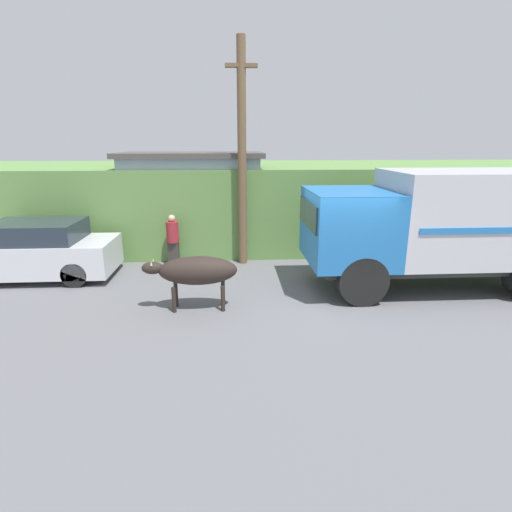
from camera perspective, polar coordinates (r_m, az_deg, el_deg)
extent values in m
plane|color=slate|center=(9.86, 10.33, -5.93)|extent=(60.00, 60.00, 0.00)
cube|color=#608C47|center=(15.75, 4.95, 7.81)|extent=(32.00, 6.45, 2.82)
cube|color=#99ADB7|center=(13.75, -8.88, 7.17)|extent=(4.34, 2.40, 3.15)
cube|color=#4C4742|center=(13.60, -9.19, 14.08)|extent=(4.64, 2.70, 0.16)
cube|color=#2D2D2D|center=(11.21, 24.15, -0.79)|extent=(6.09, 1.93, 0.18)
cube|color=#236BB2|center=(10.11, 13.04, 4.17)|extent=(1.99, 2.41, 1.76)
cube|color=#232D38|center=(9.81, 7.44, 5.97)|extent=(0.04, 2.05, 0.61)
cube|color=#BCBCC1|center=(11.46, 29.25, 5.06)|extent=(4.63, 2.41, 2.21)
cube|color=#236BB2|center=(10.49, 32.67, 3.10)|extent=(4.17, 0.03, 0.14)
cylinder|color=black|center=(9.55, 14.79, -3.24)|extent=(1.16, 0.53, 1.16)
ellipsoid|color=#2D231E|center=(8.90, -8.29, -2.07)|extent=(1.73, 0.64, 0.64)
ellipsoid|color=#2D231E|center=(9.02, -14.56, -1.66)|extent=(0.48, 0.28, 0.28)
cone|color=#B7AD93|center=(8.87, -14.75, -1.02)|extent=(0.06, 0.06, 0.11)
cone|color=#B7AD93|center=(9.08, -14.50, -0.62)|extent=(0.06, 0.06, 0.11)
cylinder|color=#2D231E|center=(9.01, -11.65, -6.16)|extent=(0.09, 0.09, 0.58)
cylinder|color=#2D231E|center=(9.33, -11.36, -5.35)|extent=(0.09, 0.09, 0.58)
cylinder|color=#2D231E|center=(8.92, -4.76, -6.10)|extent=(0.09, 0.09, 0.58)
cylinder|color=#2D231E|center=(9.24, -4.73, -5.28)|extent=(0.09, 0.09, 0.58)
cube|color=silver|center=(12.52, -28.99, -0.03)|extent=(4.24, 1.84, 0.87)
cube|color=#232D38|center=(12.32, -28.98, 3.10)|extent=(2.33, 1.70, 0.53)
cylinder|color=black|center=(11.39, -24.42, -2.37)|extent=(0.66, 0.29, 0.66)
cube|color=#38332D|center=(12.43, -11.67, 0.37)|extent=(0.35, 0.26, 0.72)
cylinder|color=maroon|center=(12.27, -11.84, 3.39)|extent=(0.43, 0.43, 0.63)
sphere|color=#DBB28E|center=(12.19, -11.96, 5.30)|extent=(0.21, 0.21, 0.21)
cylinder|color=brown|center=(11.95, -2.01, 13.94)|extent=(0.25, 0.25, 6.42)
cube|color=brown|center=(12.11, -2.13, 25.55)|extent=(0.90, 0.20, 0.10)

